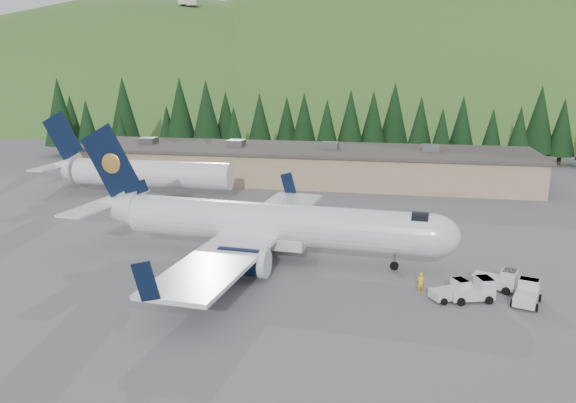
# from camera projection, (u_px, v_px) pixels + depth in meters

# --- Properties ---
(ground) EXTENTS (600.00, 600.00, 0.00)m
(ground) POSITION_uv_depth(u_px,v_px,m) (275.00, 259.00, 51.10)
(ground) COLOR slate
(airliner) EXTENTS (35.82, 33.62, 11.88)m
(airliner) POSITION_uv_depth(u_px,v_px,m) (263.00, 224.00, 50.67)
(airliner) COLOR white
(airliner) RESTS_ON ground
(second_airliner) EXTENTS (27.50, 11.00, 10.05)m
(second_airliner) POSITION_uv_depth(u_px,v_px,m) (133.00, 172.00, 76.25)
(second_airliner) COLOR white
(second_airliner) RESTS_ON ground
(baggage_tug_a) EXTENTS (3.59, 2.77, 1.72)m
(baggage_tug_a) POSITION_uv_depth(u_px,v_px,m) (474.00, 290.00, 41.68)
(baggage_tug_a) COLOR silver
(baggage_tug_a) RESTS_ON ground
(baggage_tug_b) EXTENTS (3.59, 2.81, 1.72)m
(baggage_tug_b) POSITION_uv_depth(u_px,v_px,m) (499.00, 280.00, 43.78)
(baggage_tug_b) COLOR silver
(baggage_tug_b) RESTS_ON ground
(baggage_tug_c) EXTENTS (2.55, 3.36, 1.62)m
(baggage_tug_c) POSITION_uv_depth(u_px,v_px,m) (527.00, 294.00, 41.18)
(baggage_tug_c) COLOR silver
(baggage_tug_c) RESTS_ON ground
(terminal_building) EXTENTS (71.00, 17.00, 6.10)m
(terminal_building) POSITION_uv_depth(u_px,v_px,m) (298.00, 164.00, 87.75)
(terminal_building) COLOR tan
(terminal_building) RESTS_ON ground
(baggage_tug_d) EXTENTS (3.12, 2.66, 1.49)m
(baggage_tug_d) POSITION_uv_depth(u_px,v_px,m) (453.00, 291.00, 41.86)
(baggage_tug_d) COLOR silver
(baggage_tug_d) RESTS_ON ground
(ramp_worker) EXTENTS (0.67, 0.50, 1.70)m
(ramp_worker) POSITION_uv_depth(u_px,v_px,m) (421.00, 283.00, 42.94)
(ramp_worker) COLOR yellow
(ramp_worker) RESTS_ON ground
(tree_line) EXTENTS (112.71, 19.55, 14.39)m
(tree_line) POSITION_uv_depth(u_px,v_px,m) (297.00, 119.00, 109.94)
(tree_line) COLOR black
(tree_line) RESTS_ON ground
(hills) EXTENTS (614.00, 330.00, 300.00)m
(hills) POSITION_uv_depth(u_px,v_px,m) (490.00, 294.00, 257.13)
(hills) COLOR #426024
(hills) RESTS_ON ground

